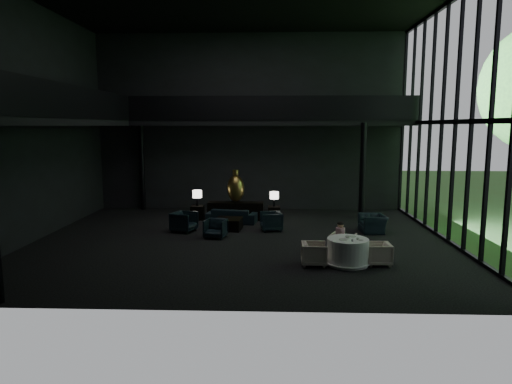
{
  "coord_description": "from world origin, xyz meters",
  "views": [
    {
      "loc": [
        1.04,
        -15.11,
        3.87
      ],
      "look_at": [
        0.47,
        0.5,
        1.6
      ],
      "focal_mm": 32.0,
      "sensor_mm": 36.0,
      "label": 1
    }
  ],
  "objects_px": {
    "side_table_right": "(274,213)",
    "dining_chair_north": "(343,244)",
    "dining_table": "(348,253)",
    "child": "(340,231)",
    "lounge_armchair_west": "(184,220)",
    "coffee_table": "(229,224)",
    "window_armchair": "(373,221)",
    "dining_chair_east": "(378,254)",
    "lounge_armchair_east": "(271,220)",
    "table_lamp_left": "(197,195)",
    "bronze_urn": "(236,188)",
    "lounge_armchair_south": "(216,228)",
    "table_lamp_right": "(274,196)",
    "dining_chair_west": "(314,254)",
    "sofa": "(232,214)",
    "console": "(236,211)",
    "side_table_left": "(197,213)"
  },
  "relations": [
    {
      "from": "coffee_table",
      "to": "dining_chair_west",
      "type": "height_order",
      "value": "dining_chair_west"
    },
    {
      "from": "side_table_left",
      "to": "lounge_armchair_south",
      "type": "distance_m",
      "value": 3.34
    },
    {
      "from": "console",
      "to": "dining_chair_north",
      "type": "height_order",
      "value": "console"
    },
    {
      "from": "console",
      "to": "lounge_armchair_south",
      "type": "height_order",
      "value": "console"
    },
    {
      "from": "table_lamp_left",
      "to": "lounge_armchair_east",
      "type": "xyz_separation_m",
      "value": [
        3.08,
        -1.99,
        -0.65
      ]
    },
    {
      "from": "window_armchair",
      "to": "dining_chair_north",
      "type": "bearing_deg",
      "value": -31.61
    },
    {
      "from": "side_table_left",
      "to": "console",
      "type": "bearing_deg",
      "value": 0.06
    },
    {
      "from": "coffee_table",
      "to": "dining_table",
      "type": "relative_size",
      "value": 0.73
    },
    {
      "from": "side_table_right",
      "to": "lounge_armchair_east",
      "type": "bearing_deg",
      "value": -93.32
    },
    {
      "from": "bronze_urn",
      "to": "coffee_table",
      "type": "xyz_separation_m",
      "value": [
        -0.12,
        -1.96,
        -1.09
      ]
    },
    {
      "from": "side_table_right",
      "to": "dining_chair_east",
      "type": "bearing_deg",
      "value": -64.75
    },
    {
      "from": "child",
      "to": "lounge_armchair_east",
      "type": "bearing_deg",
      "value": -56.38
    },
    {
      "from": "sofa",
      "to": "side_table_left",
      "type": "bearing_deg",
      "value": -14.25
    },
    {
      "from": "dining_table",
      "to": "child",
      "type": "bearing_deg",
      "value": 93.98
    },
    {
      "from": "table_lamp_left",
      "to": "coffee_table",
      "type": "distance_m",
      "value": 2.51
    },
    {
      "from": "coffee_table",
      "to": "window_armchair",
      "type": "bearing_deg",
      "value": -2.84
    },
    {
      "from": "window_armchair",
      "to": "side_table_left",
      "type": "bearing_deg",
      "value": -111.45
    },
    {
      "from": "window_armchair",
      "to": "coffee_table",
      "type": "height_order",
      "value": "window_armchair"
    },
    {
      "from": "table_lamp_left",
      "to": "dining_chair_north",
      "type": "distance_m",
      "value": 7.37
    },
    {
      "from": "sofa",
      "to": "lounge_armchair_east",
      "type": "relative_size",
      "value": 2.44
    },
    {
      "from": "dining_table",
      "to": "dining_chair_north",
      "type": "distance_m",
      "value": 1.02
    },
    {
      "from": "side_table_right",
      "to": "dining_chair_west",
      "type": "height_order",
      "value": "dining_chair_west"
    },
    {
      "from": "sofa",
      "to": "lounge_armchair_west",
      "type": "relative_size",
      "value": 2.22
    },
    {
      "from": "dining_chair_west",
      "to": "table_lamp_right",
      "type": "bearing_deg",
      "value": 11.19
    },
    {
      "from": "dining_table",
      "to": "dining_chair_west",
      "type": "relative_size",
      "value": 2.03
    },
    {
      "from": "window_armchair",
      "to": "dining_chair_east",
      "type": "bearing_deg",
      "value": -14.39
    },
    {
      "from": "lounge_armchair_south",
      "to": "dining_chair_east",
      "type": "height_order",
      "value": "lounge_armchair_south"
    },
    {
      "from": "table_lamp_left",
      "to": "dining_chair_north",
      "type": "relative_size",
      "value": 0.97
    },
    {
      "from": "lounge_armchair_west",
      "to": "dining_chair_west",
      "type": "height_order",
      "value": "lounge_armchair_west"
    },
    {
      "from": "side_table_left",
      "to": "lounge_armchair_west",
      "type": "relative_size",
      "value": 0.68
    },
    {
      "from": "bronze_urn",
      "to": "lounge_armchair_south",
      "type": "distance_m",
      "value": 3.44
    },
    {
      "from": "bronze_urn",
      "to": "table_lamp_left",
      "type": "distance_m",
      "value": 1.63
    },
    {
      "from": "side_table_left",
      "to": "lounge_armchair_south",
      "type": "bearing_deg",
      "value": -69.8
    },
    {
      "from": "lounge_armchair_east",
      "to": "coffee_table",
      "type": "height_order",
      "value": "lounge_armchair_east"
    },
    {
      "from": "table_lamp_left",
      "to": "lounge_armchair_east",
      "type": "relative_size",
      "value": 0.83
    },
    {
      "from": "side_table_left",
      "to": "table_lamp_right",
      "type": "distance_m",
      "value": 3.28
    },
    {
      "from": "table_lamp_left",
      "to": "child",
      "type": "bearing_deg",
      "value": -44.81
    },
    {
      "from": "side_table_right",
      "to": "dining_chair_north",
      "type": "relative_size",
      "value": 0.83
    },
    {
      "from": "side_table_left",
      "to": "coffee_table",
      "type": "height_order",
      "value": "side_table_left"
    },
    {
      "from": "lounge_armchair_west",
      "to": "coffee_table",
      "type": "bearing_deg",
      "value": -56.68
    },
    {
      "from": "dining_chair_north",
      "to": "window_armchair",
      "type": "bearing_deg",
      "value": -93.6
    },
    {
      "from": "lounge_armchair_west",
      "to": "table_lamp_right",
      "type": "bearing_deg",
      "value": -36.35
    },
    {
      "from": "table_lamp_left",
      "to": "side_table_right",
      "type": "distance_m",
      "value": 3.29
    },
    {
      "from": "lounge_armchair_east",
      "to": "window_armchair",
      "type": "xyz_separation_m",
      "value": [
        3.72,
        -0.12,
        0.01
      ]
    },
    {
      "from": "lounge_armchair_east",
      "to": "lounge_armchair_south",
      "type": "bearing_deg",
      "value": -68.48
    },
    {
      "from": "lounge_armchair_west",
      "to": "dining_chair_north",
      "type": "height_order",
      "value": "lounge_armchair_west"
    },
    {
      "from": "dining_chair_east",
      "to": "side_table_right",
      "type": "bearing_deg",
      "value": -155.35
    },
    {
      "from": "lounge_armchair_east",
      "to": "dining_chair_east",
      "type": "relative_size",
      "value": 1.27
    },
    {
      "from": "table_lamp_right",
      "to": "lounge_armchair_east",
      "type": "relative_size",
      "value": 0.8
    },
    {
      "from": "table_lamp_right",
      "to": "lounge_armchair_west",
      "type": "relative_size",
      "value": 0.72
    }
  ]
}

